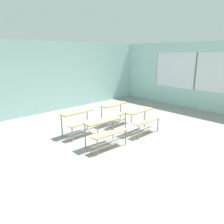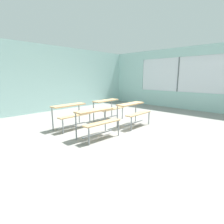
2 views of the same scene
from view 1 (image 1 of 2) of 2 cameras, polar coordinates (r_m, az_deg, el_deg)
ground at (r=6.63m, az=4.18°, el=-7.32°), size 10.00×9.00×0.05m
wall_back at (r=9.78m, az=-15.55°, el=8.91°), size 10.00×0.12×3.00m
wall_right at (r=10.36m, az=24.32°, el=8.16°), size 0.12×9.00×3.00m
desk_bench_r0c0 at (r=5.92m, az=-1.81°, el=-4.04°), size 1.13×0.64×0.74m
desk_bench_r0c1 at (r=6.99m, az=7.87°, el=-1.08°), size 1.11×0.61×0.74m
desk_bench_r1c0 at (r=6.84m, az=-8.62°, el=-1.47°), size 1.12×0.63×0.74m
desk_bench_r1c1 at (r=7.75m, az=1.18°, el=0.75°), size 1.13×0.64×0.74m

